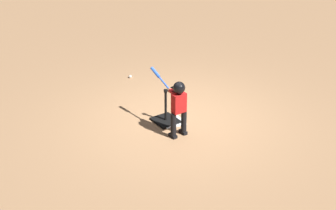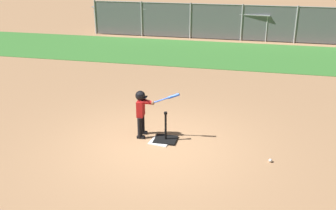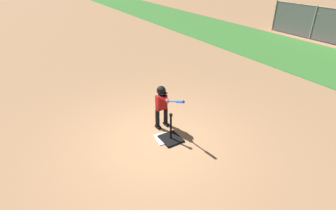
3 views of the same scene
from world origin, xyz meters
TOP-DOWN VIEW (x-y plane):
  - ground_plane at (0.00, 0.00)m, footprint 90.00×90.00m
  - home_plate at (-0.01, 0.21)m, footprint 0.50×0.50m
  - batting_tee at (0.09, 0.30)m, footprint 0.51×0.46m
  - batter_child at (-0.48, 0.41)m, footprint 1.02×0.35m
  - bleachers_right_center at (-4.91, 12.89)m, footprint 3.15×2.71m

SIDE VIEW (x-z plane):
  - ground_plane at x=0.00m, z-range 0.00..0.00m
  - home_plate at x=-0.01m, z-range 0.00..0.02m
  - batting_tee at x=0.09m, z-range -0.27..0.43m
  - bleachers_right_center at x=-4.91m, z-range -0.01..1.38m
  - batter_child at x=-0.48m, z-range 0.15..1.28m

